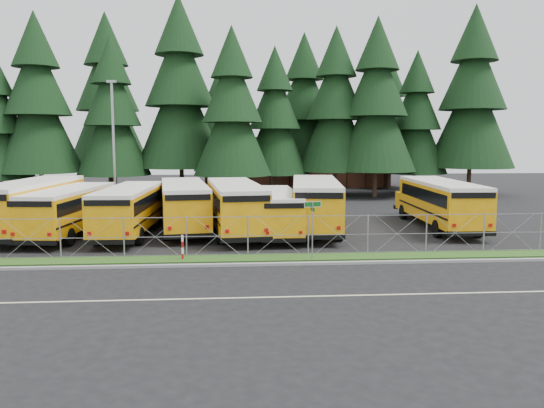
{
  "coord_description": "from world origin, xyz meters",
  "views": [
    {
      "loc": [
        -1.67,
        -26.67,
        5.72
      ],
      "look_at": [
        0.56,
        4.0,
        1.95
      ],
      "focal_mm": 35.0,
      "sensor_mm": 36.0,
      "label": 1
    }
  ],
  "objects_px": {
    "bus_2": "(131,211)",
    "bus_3": "(184,206)",
    "bus_5": "(276,213)",
    "bus_0": "(34,207)",
    "bus_4": "(235,208)",
    "light_standard": "(114,142)",
    "bus_1": "(72,212)",
    "street_sign": "(313,218)",
    "bus_6": "(315,205)",
    "bus_east": "(439,204)",
    "striped_bollard": "(182,248)"
  },
  "relations": [
    {
      "from": "bus_2",
      "to": "bus_3",
      "type": "relative_size",
      "value": 0.96
    },
    {
      "from": "bus_5",
      "to": "bus_3",
      "type": "bearing_deg",
      "value": 161.59
    },
    {
      "from": "bus_0",
      "to": "bus_2",
      "type": "distance_m",
      "value": 6.04
    },
    {
      "from": "bus_4",
      "to": "light_standard",
      "type": "xyz_separation_m",
      "value": [
        -9.2,
        9.46,
        3.96
      ]
    },
    {
      "from": "bus_1",
      "to": "bus_2",
      "type": "xyz_separation_m",
      "value": [
        3.49,
        -0.06,
        0.02
      ]
    },
    {
      "from": "bus_3",
      "to": "street_sign",
      "type": "bearing_deg",
      "value": -60.27
    },
    {
      "from": "bus_4",
      "to": "bus_5",
      "type": "relative_size",
      "value": 1.17
    },
    {
      "from": "bus_4",
      "to": "bus_6",
      "type": "distance_m",
      "value": 5.09
    },
    {
      "from": "bus_2",
      "to": "light_standard",
      "type": "height_order",
      "value": "light_standard"
    },
    {
      "from": "bus_5",
      "to": "bus_2",
      "type": "bearing_deg",
      "value": 177.0
    },
    {
      "from": "bus_0",
      "to": "bus_east",
      "type": "bearing_deg",
      "value": 5.0
    },
    {
      "from": "bus_1",
      "to": "striped_bollard",
      "type": "bearing_deg",
      "value": -38.18
    },
    {
      "from": "bus_4",
      "to": "street_sign",
      "type": "height_order",
      "value": "bus_4"
    },
    {
      "from": "bus_3",
      "to": "bus_5",
      "type": "xyz_separation_m",
      "value": [
        5.69,
        -1.83,
        -0.2
      ]
    },
    {
      "from": "bus_1",
      "to": "bus_3",
      "type": "bearing_deg",
      "value": 18.34
    },
    {
      "from": "bus_3",
      "to": "light_standard",
      "type": "distance_m",
      "value": 10.96
    },
    {
      "from": "bus_1",
      "to": "bus_2",
      "type": "distance_m",
      "value": 3.49
    },
    {
      "from": "bus_6",
      "to": "striped_bollard",
      "type": "height_order",
      "value": "bus_6"
    },
    {
      "from": "bus_0",
      "to": "street_sign",
      "type": "relative_size",
      "value": 4.38
    },
    {
      "from": "bus_1",
      "to": "bus_5",
      "type": "bearing_deg",
      "value": 4.11
    },
    {
      "from": "bus_3",
      "to": "bus_5",
      "type": "distance_m",
      "value": 5.98
    },
    {
      "from": "bus_1",
      "to": "bus_6",
      "type": "height_order",
      "value": "bus_6"
    },
    {
      "from": "light_standard",
      "to": "bus_5",
      "type": "bearing_deg",
      "value": -40.75
    },
    {
      "from": "bus_0",
      "to": "light_standard",
      "type": "bearing_deg",
      "value": 75.9
    },
    {
      "from": "bus_0",
      "to": "light_standard",
      "type": "relative_size",
      "value": 1.21
    },
    {
      "from": "striped_bollard",
      "to": "bus_6",
      "type": "bearing_deg",
      "value": 45.84
    },
    {
      "from": "bus_0",
      "to": "bus_east",
      "type": "relative_size",
      "value": 1.05
    },
    {
      "from": "striped_bollard",
      "to": "street_sign",
      "type": "bearing_deg",
      "value": -4.5
    },
    {
      "from": "bus_0",
      "to": "bus_2",
      "type": "bearing_deg",
      "value": -4.04
    },
    {
      "from": "bus_0",
      "to": "bus_1",
      "type": "height_order",
      "value": "bus_0"
    },
    {
      "from": "striped_bollard",
      "to": "bus_5",
      "type": "bearing_deg",
      "value": 52.77
    },
    {
      "from": "bus_3",
      "to": "bus_5",
      "type": "height_order",
      "value": "bus_3"
    },
    {
      "from": "bus_1",
      "to": "bus_5",
      "type": "relative_size",
      "value": 1.09
    },
    {
      "from": "bus_4",
      "to": "street_sign",
      "type": "distance_m",
      "value": 8.52
    },
    {
      "from": "bus_6",
      "to": "bus_east",
      "type": "distance_m",
      "value": 8.11
    },
    {
      "from": "bus_5",
      "to": "bus_0",
      "type": "bearing_deg",
      "value": 174.51
    },
    {
      "from": "bus_1",
      "to": "striped_bollard",
      "type": "distance_m",
      "value": 10.06
    },
    {
      "from": "bus_1",
      "to": "light_standard",
      "type": "height_order",
      "value": "light_standard"
    },
    {
      "from": "bus_east",
      "to": "bus_6",
      "type": "bearing_deg",
      "value": -175.54
    },
    {
      "from": "striped_bollard",
      "to": "bus_1",
      "type": "bearing_deg",
      "value": 135.7
    },
    {
      "from": "street_sign",
      "to": "bus_2",
      "type": "bearing_deg",
      "value": 142.95
    },
    {
      "from": "bus_3",
      "to": "street_sign",
      "type": "distance_m",
      "value": 11.24
    },
    {
      "from": "bus_east",
      "to": "bus_5",
      "type": "bearing_deg",
      "value": -169.62
    },
    {
      "from": "bus_1",
      "to": "bus_3",
      "type": "distance_m",
      "value": 6.63
    },
    {
      "from": "bus_4",
      "to": "striped_bollard",
      "type": "bearing_deg",
      "value": -115.6
    },
    {
      "from": "street_sign",
      "to": "light_standard",
      "type": "height_order",
      "value": "light_standard"
    },
    {
      "from": "bus_4",
      "to": "bus_6",
      "type": "height_order",
      "value": "bus_6"
    },
    {
      "from": "bus_5",
      "to": "bus_east",
      "type": "relative_size",
      "value": 0.86
    },
    {
      "from": "light_standard",
      "to": "striped_bollard",
      "type": "bearing_deg",
      "value": -68.09
    },
    {
      "from": "bus_east",
      "to": "striped_bollard",
      "type": "distance_m",
      "value": 17.65
    }
  ]
}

